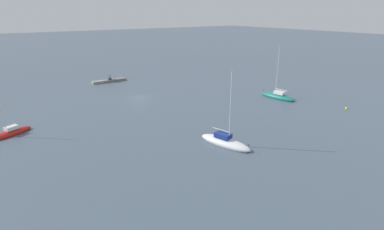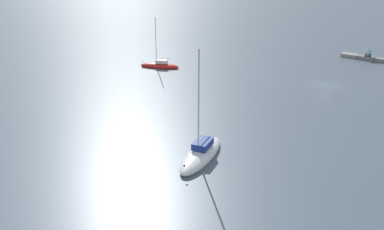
{
  "view_description": "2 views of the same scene",
  "coord_description": "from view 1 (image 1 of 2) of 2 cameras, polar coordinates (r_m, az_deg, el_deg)",
  "views": [
    {
      "loc": [
        27.28,
        60.96,
        18.54
      ],
      "look_at": [
        -1.25,
        19.16,
        1.1
      ],
      "focal_mm": 28.42,
      "sensor_mm": 36.0,
      "label": 1
    },
    {
      "loc": [
        -21.37,
        59.15,
        19.13
      ],
      "look_at": [
        6.03,
        24.63,
        1.37
      ],
      "focal_mm": 39.0,
      "sensor_mm": 36.0,
      "label": 2
    }
  ],
  "objects": [
    {
      "name": "person_seated_blue_left",
      "position": [
        86.77,
        -15.05,
        6.62
      ],
      "size": [
        0.42,
        0.62,
        0.73
      ],
      "rotation": [
        0.0,
        0.0,
        0.06
      ],
      "color": "#1E2333",
      "rests_on": "seawall_pier"
    },
    {
      "name": "sailboat_red_mid",
      "position": [
        55.66,
        -30.93,
        -2.91
      ],
      "size": [
        6.93,
        4.63,
        8.86
      ],
      "rotation": [
        0.0,
        0.0,
        5.15
      ],
      "color": "red",
      "rests_on": "ground_plane"
    },
    {
      "name": "mooring_buoy_near",
      "position": [
        67.93,
        26.99,
        1.13
      ],
      "size": [
        0.51,
        0.51,
        0.51
      ],
      "color": "yellow",
      "rests_on": "ground_plane"
    },
    {
      "name": "sailboat_teal_far",
      "position": [
        70.48,
        15.81,
        3.38
      ],
      "size": [
        3.29,
        8.58,
        12.22
      ],
      "rotation": [
        0.0,
        0.0,
        3.25
      ],
      "color": "#197266",
      "rests_on": "ground_plane"
    },
    {
      "name": "person_seated_grey_right",
      "position": [
        86.4,
        -15.35,
        6.55
      ],
      "size": [
        0.42,
        0.62,
        0.73
      ],
      "rotation": [
        0.0,
        0.0,
        0.06
      ],
      "color": "#1E2333",
      "rests_on": "seawall_pier"
    },
    {
      "name": "umbrella_open_green",
      "position": [
        86.51,
        -15.27,
        7.15
      ],
      "size": [
        1.32,
        1.32,
        1.29
      ],
      "color": "black",
      "rests_on": "seawall_pier"
    },
    {
      "name": "ground_plane",
      "position": [
        69.31,
        -9.85,
        3.21
      ],
      "size": [
        500.0,
        500.0,
        0.0
      ],
      "primitive_type": "plane",
      "color": "#475666"
    },
    {
      "name": "sailboat_white_near",
      "position": [
        44.64,
        6.22,
        -5.06
      ],
      "size": [
        4.49,
        8.77,
        11.41
      ],
      "rotation": [
        0.0,
        0.0,
        0.26
      ],
      "color": "silver",
      "rests_on": "ground_plane"
    },
    {
      "name": "seawall_pier",
      "position": [
        86.73,
        -15.29,
        6.21
      ],
      "size": [
        9.17,
        1.73,
        0.63
      ],
      "color": "slate",
      "rests_on": "ground_plane"
    }
  ]
}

